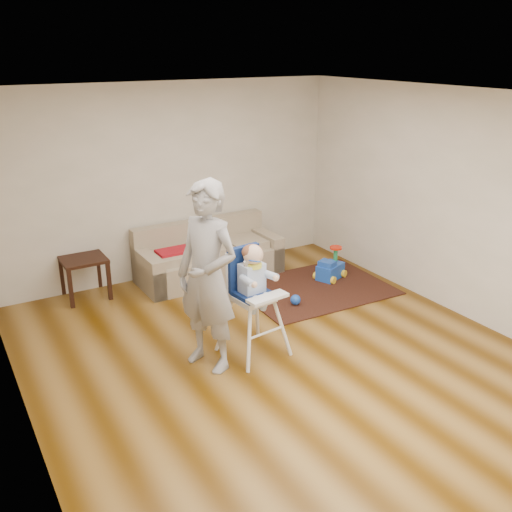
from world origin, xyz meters
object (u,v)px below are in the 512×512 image
sofa (209,252)px  ride_on_toy (331,264)px  high_chair (253,302)px  toy_ball (295,300)px  side_table (85,277)px  adult (208,277)px

sofa → ride_on_toy: sofa is taller
sofa → high_chair: high_chair is taller
high_chair → toy_ball: bearing=28.1°
side_table → ride_on_toy: 3.35m
sofa → adult: 2.45m
side_table → toy_ball: size_ratio=4.15×
sofa → adult: (-1.05, -2.14, 0.59)m
side_table → adult: bearing=-74.4°
sofa → ride_on_toy: bearing=-33.4°
adult → sofa: bearing=130.1°
side_table → high_chair: (1.17, -2.38, 0.32)m
side_table → ride_on_toy: (3.15, -1.15, -0.04)m
sofa → toy_ball: 1.54m
ride_on_toy → sofa: bearing=124.9°
side_table → ride_on_toy: size_ratio=1.26×
side_table → toy_ball: (2.23, -1.64, -0.19)m
side_table → adult: size_ratio=0.28×
sofa → high_chair: (-0.54, -2.16, 0.21)m
side_table → toy_ball: 2.77m
high_chair → sofa: bearing=69.0°
side_table → toy_ball: side_table is taller
high_chair → adult: (-0.51, 0.02, 0.38)m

